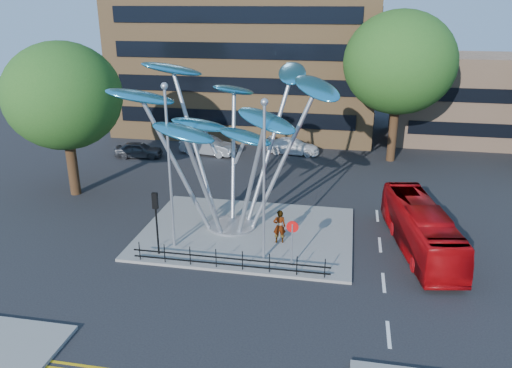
% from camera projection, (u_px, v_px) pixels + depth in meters
% --- Properties ---
extents(ground, '(120.00, 120.00, 0.00)m').
position_uv_depth(ground, '(242.00, 291.00, 23.08)').
color(ground, black).
rests_on(ground, ground).
extents(traffic_island, '(12.00, 9.00, 0.15)m').
position_uv_depth(traffic_island, '(247.00, 232.00, 28.76)').
color(traffic_island, slate).
rests_on(traffic_island, ground).
extents(low_building_near, '(15.00, 8.00, 8.00)m').
position_uv_depth(low_building_near, '(477.00, 99.00, 46.55)').
color(low_building_near, tan).
rests_on(low_building_near, ground).
extents(tree_right, '(8.80, 8.80, 12.11)m').
position_uv_depth(tree_right, '(400.00, 63.00, 39.18)').
color(tree_right, black).
rests_on(tree_right, ground).
extents(tree_left, '(7.60, 7.60, 10.32)m').
position_uv_depth(tree_left, '(63.00, 96.00, 32.40)').
color(tree_left, black).
rests_on(tree_left, ground).
extents(leaf_sculpture, '(12.72, 9.54, 9.51)m').
position_uv_depth(leaf_sculpture, '(230.00, 113.00, 27.22)').
color(leaf_sculpture, '#9EA0A5').
rests_on(leaf_sculpture, traffic_island).
extents(street_lamp_left, '(0.36, 0.36, 8.80)m').
position_uv_depth(street_lamp_left, '(169.00, 154.00, 25.24)').
color(street_lamp_left, '#9EA0A5').
rests_on(street_lamp_left, traffic_island).
extents(street_lamp_right, '(0.36, 0.36, 8.30)m').
position_uv_depth(street_lamp_right, '(264.00, 168.00, 24.00)').
color(street_lamp_right, '#9EA0A5').
rests_on(street_lamp_right, traffic_island).
extents(traffic_light_island, '(0.28, 0.18, 3.42)m').
position_uv_depth(traffic_light_island, '(156.00, 210.00, 25.36)').
color(traffic_light_island, black).
rests_on(traffic_light_island, traffic_island).
extents(no_entry_sign_island, '(0.60, 0.10, 2.45)m').
position_uv_depth(no_entry_sign_island, '(292.00, 236.00, 24.43)').
color(no_entry_sign_island, '#9EA0A5').
rests_on(no_entry_sign_island, traffic_island).
extents(pedestrian_railing_front, '(10.00, 0.06, 1.00)m').
position_uv_depth(pedestrian_railing_front, '(229.00, 261.00, 24.64)').
color(pedestrian_railing_front, black).
rests_on(pedestrian_railing_front, traffic_island).
extents(red_bus, '(3.65, 9.28, 2.52)m').
position_uv_depth(red_bus, '(421.00, 228.00, 26.53)').
color(red_bus, '#A0070B').
rests_on(red_bus, ground).
extents(pedestrian, '(0.79, 0.62, 1.91)m').
position_uv_depth(pedestrian, '(279.00, 226.00, 27.11)').
color(pedestrian, gray).
rests_on(pedestrian, traffic_island).
extents(parked_car_left, '(4.15, 2.09, 1.36)m').
position_uv_depth(parked_car_left, '(139.00, 150.00, 42.52)').
color(parked_car_left, '#3A3B41').
rests_on(parked_car_left, ground).
extents(parked_car_mid, '(5.03, 2.45, 1.59)m').
position_uv_depth(parked_car_mid, '(208.00, 146.00, 43.32)').
color(parked_car_mid, '#A7AAAF').
rests_on(parked_car_mid, ground).
extents(parked_car_right, '(4.75, 2.28, 1.33)m').
position_uv_depth(parked_car_right, '(293.00, 146.00, 43.62)').
color(parked_car_right, white).
rests_on(parked_car_right, ground).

